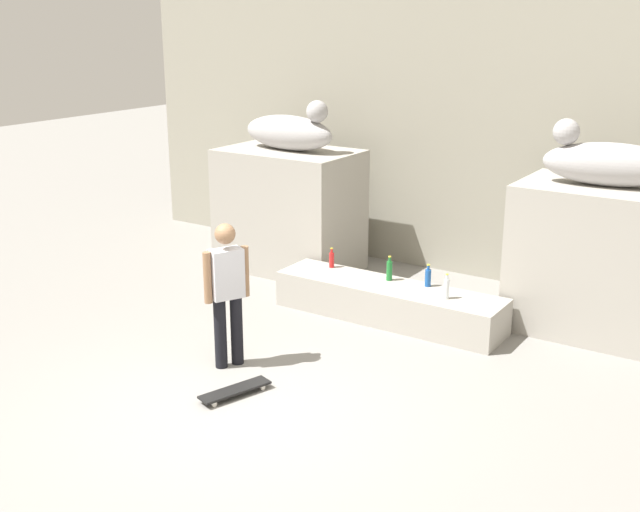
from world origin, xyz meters
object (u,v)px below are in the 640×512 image
statue_reclining_right (608,162)px  bottle_green (389,270)px  skater (227,289)px  bottle_red (332,259)px  skateboard (235,390)px  bottle_clear (446,288)px  statue_reclining_left (290,131)px  bottle_blue (428,277)px

statue_reclining_right → bottle_green: 3.00m
skater → bottle_red: 2.47m
skateboard → statue_reclining_right: bearing=164.2°
skater → bottle_clear: skater is taller
statue_reclining_left → skateboard: size_ratio=2.00×
skater → bottle_blue: skater is taller
skater → bottle_clear: bearing=168.8°
skater → bottle_red: bearing=-149.3°
statue_reclining_right → bottle_clear: 2.43m
skater → bottle_red: size_ratio=5.96×
skater → bottle_clear: 2.75m
statue_reclining_left → bottle_red: size_ratio=5.86×
bottle_green → bottle_clear: (0.92, -0.23, -0.00)m
statue_reclining_left → statue_reclining_right: (4.64, -0.00, 0.00)m
bottle_red → bottle_green: size_ratio=0.85×
skateboard → statue_reclining_left: bearing=-134.4°
statue_reclining_right → bottle_red: size_ratio=5.95×
statue_reclining_left → statue_reclining_right: size_ratio=0.99×
statue_reclining_left → skater: statue_reclining_left is taller
bottle_clear → statue_reclining_left: bearing=159.7°
statue_reclining_left → bottle_red: bearing=-29.4°
skateboard → bottle_red: size_ratio=2.94×
statue_reclining_right → bottle_blue: size_ratio=5.64×
statue_reclining_left → bottle_red: (1.30, -0.89, -1.56)m
statue_reclining_right → bottle_green: statue_reclining_right is taller
statue_reclining_left → bottle_green: statue_reclining_left is taller
bottle_blue → bottle_red: bearing=-179.4°
statue_reclining_left → bottle_clear: size_ratio=5.09×
bottle_clear → bottle_green: bearing=165.8°
bottle_green → statue_reclining_left: bearing=157.4°
bottle_red → bottle_blue: (1.46, 0.02, 0.01)m
statue_reclining_left → skateboard: bearing=-57.8°
statue_reclining_right → bottle_clear: statue_reclining_right is taller
statue_reclining_left → skater: size_ratio=0.98×
skateboard → skater: bearing=-118.0°
skater → skateboard: size_ratio=2.03×
statue_reclining_left → bottle_clear: statue_reclining_left is taller
skateboard → bottle_green: size_ratio=2.49×
bottle_blue → skateboard: bearing=-103.9°
bottle_blue → bottle_clear: bearing=-36.9°
bottle_green → bottle_blue: bottle_green is taller
bottle_blue → bottle_clear: size_ratio=0.91×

